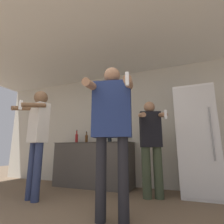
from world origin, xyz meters
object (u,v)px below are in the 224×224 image
bottle_red_label (86,139)px  person_man_side (37,132)px  bottle_tall_gin (124,138)px  person_woman_foreground (112,122)px  person_spectator_back (151,143)px  refrigerator (196,140)px  bottle_amber_bourbon (110,139)px  bottle_dark_rum (77,138)px

bottle_red_label → person_man_side: (-0.16, -1.33, 0.03)m
bottle_tall_gin → person_man_side: 1.71m
bottle_red_label → person_woman_foreground: size_ratio=0.15×
person_woman_foreground → person_spectator_back: size_ratio=1.11×
refrigerator → bottle_amber_bourbon: 1.70m
bottle_amber_bourbon → person_man_side: 1.52m
bottle_dark_rum → person_spectator_back: person_spectator_back is taller
bottle_dark_rum → bottle_tall_gin: bearing=-0.0°
bottle_red_label → bottle_tall_gin: size_ratio=1.11×
refrigerator → bottle_amber_bourbon: bearing=176.5°
bottle_tall_gin → person_man_side: size_ratio=0.14×
bottle_red_label → person_spectator_back: 1.64m
refrigerator → bottle_amber_bourbon: refrigerator is taller
bottle_dark_rum → person_man_side: 1.33m
bottle_dark_rum → person_man_side: (0.10, -1.33, 0.01)m
bottle_amber_bourbon → bottle_tall_gin: bearing=0.0°
person_man_side → person_spectator_back: 1.90m
bottle_amber_bourbon → person_woman_foreground: size_ratio=0.13×
refrigerator → person_spectator_back: size_ratio=1.15×
bottle_red_label → bottle_tall_gin: bottle_red_label is taller
bottle_red_label → bottle_amber_bourbon: bearing=0.0°
bottle_red_label → person_man_side: person_man_side is taller
refrigerator → bottle_dark_rum: bearing=177.7°
bottle_amber_bourbon → person_man_side: (-0.74, -1.33, 0.05)m
refrigerator → person_woman_foreground: 1.83m
bottle_dark_rum → bottle_amber_bourbon: bearing=-0.0°
refrigerator → bottle_dark_rum: size_ratio=5.98×
bottle_dark_rum → person_man_side: person_man_side is taller
bottle_red_label → person_woman_foreground: 2.08m
bottle_tall_gin → person_man_side: (-1.07, -1.33, 0.04)m
refrigerator → person_man_side: bearing=-153.3°
person_woman_foreground → bottle_red_label: bearing=128.1°
bottle_dark_rum → bottle_amber_bourbon: (0.84, -0.00, -0.04)m
person_woman_foreground → bottle_tall_gin: bearing=102.7°
bottle_red_label → bottle_tall_gin: (0.91, 0.00, -0.01)m
bottle_dark_rum → person_spectator_back: (1.81, -0.52, -0.16)m
bottle_red_label → bottle_amber_bourbon: size_ratio=1.11×
bottle_dark_rum → person_woman_foreground: 2.26m
bottle_dark_rum → bottle_tall_gin: bottle_dark_rum is taller
person_man_side → bottle_dark_rum: bearing=94.5°
bottle_tall_gin → person_man_side: bearing=-129.0°
bottle_dark_rum → bottle_tall_gin: 1.18m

